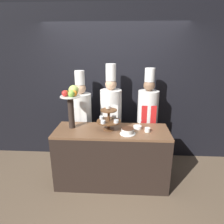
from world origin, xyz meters
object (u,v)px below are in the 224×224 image
object	(u,v)px
fruit_pedestal	(71,100)
chef_center_left	(111,114)
tiered_stand	(109,119)
cake_round	(128,131)
chef_center_right	(147,115)
chef_left	(82,116)
serving_bowl_far	(138,127)
cup_white	(147,130)

from	to	relation	value
fruit_pedestal	chef_center_left	world-z (taller)	chef_center_left
tiered_stand	fruit_pedestal	distance (m)	0.62
cake_round	chef_center_right	world-z (taller)	chef_center_right
tiered_stand	chef_left	world-z (taller)	chef_left
chef_center_left	cake_round	bearing A→B (deg)	-67.45
tiered_stand	chef_center_right	distance (m)	0.83
fruit_pedestal	chef_center_right	size ratio (longest dim) A/B	0.37
chef_center_left	chef_center_right	bearing A→B (deg)	0.00
tiered_stand	chef_center_left	bearing A→B (deg)	90.03
serving_bowl_far	chef_center_right	world-z (taller)	chef_center_right
cake_round	serving_bowl_far	size ratio (longest dim) A/B	1.51
tiered_stand	cup_white	bearing A→B (deg)	-5.87
fruit_pedestal	chef_left	distance (m)	0.63
serving_bowl_far	chef_center_right	distance (m)	0.52
cake_round	chef_left	xyz separation A→B (m)	(-0.80, 0.68, -0.02)
tiered_stand	cake_round	bearing A→B (deg)	-28.38
chef_left	tiered_stand	bearing A→B (deg)	-45.14
chef_left	chef_center_left	bearing A→B (deg)	-0.01
chef_left	chef_center_left	xyz separation A→B (m)	(0.52, -0.00, 0.05)
chef_left	chef_center_right	bearing A→B (deg)	-0.00
tiered_stand	chef_center_left	distance (m)	0.53
cup_white	chef_left	distance (m)	1.24
cake_round	chef_center_left	size ratio (longest dim) A/B	0.12
cake_round	chef_center_left	world-z (taller)	chef_center_left
cup_white	chef_left	world-z (taller)	chef_left
cup_white	serving_bowl_far	world-z (taller)	serving_bowl_far
fruit_pedestal	chef_center_left	distance (m)	0.82
cup_white	chef_center_left	xyz separation A→B (m)	(-0.57, 0.58, 0.04)
tiered_stand	chef_center_right	bearing A→B (deg)	39.51
cup_white	chef_left	size ratio (longest dim) A/B	0.05
cake_round	cup_white	xyz separation A→B (m)	(0.29, 0.09, -0.01)
cake_round	serving_bowl_far	bearing A→B (deg)	52.21
cake_round	chef_left	distance (m)	1.05
chef_left	chef_center_left	distance (m)	0.52
cup_white	chef_center_right	world-z (taller)	chef_center_right
chef_center_right	tiered_stand	bearing A→B (deg)	-140.49
chef_center_left	tiered_stand	bearing A→B (deg)	-89.97
tiered_stand	cup_white	xyz separation A→B (m)	(0.57, -0.06, -0.14)
chef_left	chef_center_right	size ratio (longest dim) A/B	0.97
fruit_pedestal	cup_white	world-z (taller)	fruit_pedestal
cake_round	tiered_stand	bearing A→B (deg)	151.62
serving_bowl_far	chef_center_left	bearing A→B (deg)	132.43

